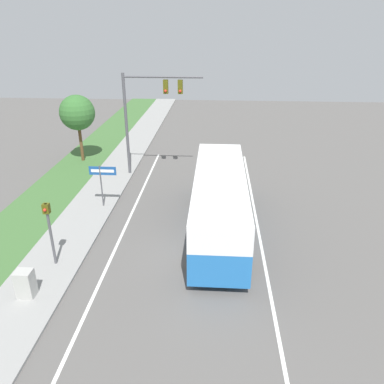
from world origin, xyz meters
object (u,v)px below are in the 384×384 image
Objects in this scene: bus at (219,199)px; utility_cabinet at (25,284)px; pedestrian_signal at (49,225)px; street_sign at (102,177)px; signal_gantry at (147,106)px.

bus reaches higher than utility_cabinet.
pedestrian_signal reaches higher than utility_cabinet.
utility_cabinet is at bearing -95.82° from street_sign.
signal_gantry is 2.70× the size of street_sign.
bus is at bearing 37.88° from utility_cabinet.
signal_gantry is 6.14× the size of utility_cabinet.
bus is 9.78m from utility_cabinet.
street_sign is (-1.82, -5.47, -3.08)m from signal_gantry.
signal_gantry is 12.07m from pedestrian_signal.
utility_cabinet is (-0.84, -8.25, -1.25)m from street_sign.
pedestrian_signal is (-2.41, -11.47, -2.90)m from signal_gantry.
pedestrian_signal is 2.68m from utility_cabinet.
utility_cabinet is (-0.24, -2.25, -1.42)m from pedestrian_signal.
bus is 8.30m from pedestrian_signal.
bus is 3.99× the size of street_sign.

